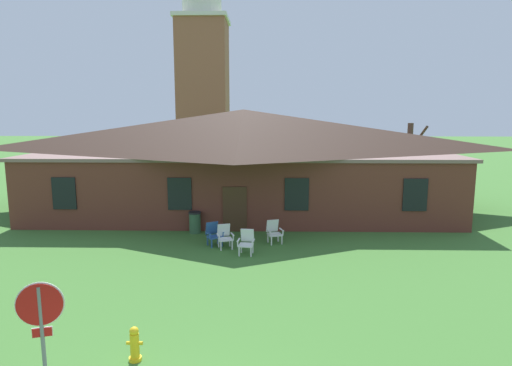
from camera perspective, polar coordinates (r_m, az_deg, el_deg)
brick_building at (r=24.51m, az=-1.66°, el=3.24°), size 22.28×10.40×5.63m
dome_tower at (r=44.61m, az=-6.99°, el=14.22°), size 5.18×5.18×20.45m
stop_sign at (r=8.76m, az=-26.52°, el=-16.16°), size 0.78×0.26×2.51m
lawn_chair_by_porch at (r=18.00m, az=-5.64°, el=-6.65°), size 0.83×0.86×0.96m
lawn_chair_near_door at (r=17.64m, az=-4.17°, el=-6.96°), size 0.75×0.80×0.96m
lawn_chair_left_end at (r=16.85m, az=-1.26°, el=-7.71°), size 0.69×0.73×0.96m
lawn_chair_middle at (r=18.28m, az=2.37°, el=-6.37°), size 0.76×0.81×0.96m
bare_tree_beside_building at (r=29.66m, az=19.59°, el=3.19°), size 1.89×1.82×4.81m
fire_hydrant at (r=10.44m, az=-15.75°, el=-19.87°), size 0.36×0.28×0.79m
trash_bin at (r=19.93m, az=-8.08°, el=-5.15°), size 0.56×0.56×0.98m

